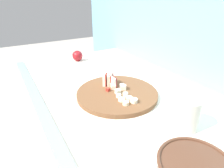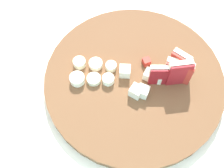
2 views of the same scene
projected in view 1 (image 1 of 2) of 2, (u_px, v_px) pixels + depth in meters
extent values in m
cube|color=#7A9EAD|center=(51.00, 132.00, 0.65)|extent=(1.53, 0.04, 0.04)
cube|color=#6BADC6|center=(191.00, 107.00, 1.05)|extent=(2.40, 0.04, 1.43)
cylinder|color=brown|center=(117.00, 93.00, 0.85)|extent=(0.36, 0.36, 0.02)
cube|color=#B22D23|center=(106.00, 80.00, 0.89)|extent=(0.03, 0.03, 0.06)
cube|color=#EFE5CC|center=(104.00, 79.00, 0.89)|extent=(0.04, 0.03, 0.06)
cube|color=#B22D23|center=(109.00, 79.00, 0.90)|extent=(0.05, 0.02, 0.05)
cube|color=beige|center=(108.00, 80.00, 0.90)|extent=(0.05, 0.03, 0.05)
cube|color=maroon|center=(114.00, 82.00, 0.88)|extent=(0.04, 0.01, 0.05)
cube|color=#EFE5CC|center=(113.00, 82.00, 0.88)|extent=(0.04, 0.01, 0.05)
cube|color=maroon|center=(110.00, 78.00, 0.90)|extent=(0.04, 0.01, 0.06)
cube|color=#EFE5CC|center=(109.00, 78.00, 0.90)|extent=(0.04, 0.02, 0.06)
cube|color=beige|center=(113.00, 86.00, 0.88)|extent=(0.02, 0.02, 0.02)
cube|color=beige|center=(123.00, 87.00, 0.86)|extent=(0.03, 0.03, 0.02)
cube|color=beige|center=(121.00, 86.00, 0.87)|extent=(0.03, 0.03, 0.02)
cube|color=beige|center=(114.00, 87.00, 0.87)|extent=(0.03, 0.03, 0.02)
cube|color=beige|center=(118.00, 92.00, 0.82)|extent=(0.02, 0.02, 0.02)
cube|color=#B22D23|center=(108.00, 90.00, 0.85)|extent=(0.02, 0.02, 0.01)
cylinder|color=#F4EAC6|center=(119.00, 96.00, 0.80)|extent=(0.02, 0.02, 0.01)
cylinder|color=white|center=(122.00, 99.00, 0.77)|extent=(0.03, 0.03, 0.01)
cylinder|color=beige|center=(126.00, 103.00, 0.75)|extent=(0.03, 0.03, 0.01)
cylinder|color=white|center=(125.00, 94.00, 0.81)|extent=(0.02, 0.02, 0.01)
cylinder|color=beige|center=(129.00, 98.00, 0.79)|extent=(0.03, 0.03, 0.01)
cylinder|color=white|center=(134.00, 101.00, 0.76)|extent=(0.03, 0.03, 0.02)
torus|color=#4C2D1E|center=(196.00, 164.00, 0.44)|extent=(0.18, 0.18, 0.01)
cylinder|color=beige|center=(187.00, 114.00, 0.63)|extent=(0.08, 0.08, 0.11)
sphere|color=maroon|center=(77.00, 56.00, 1.27)|extent=(0.07, 0.07, 0.07)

